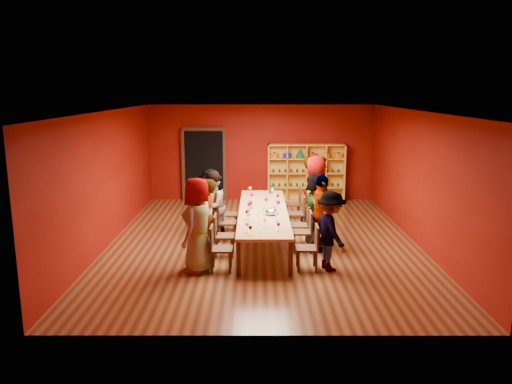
{
  "coord_description": "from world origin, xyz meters",
  "views": [
    {
      "loc": [
        -0.15,
        -11.1,
        3.48
      ],
      "look_at": [
        -0.16,
        0.12,
        1.15
      ],
      "focal_mm": 35.0,
      "sensor_mm": 36.0,
      "label": 1
    }
  ],
  "objects_px": {
    "person_left_3": "(211,200)",
    "person_right_4": "(311,189)",
    "person_left_0": "(198,225)",
    "person_right_0": "(331,231)",
    "chair_person_left_3": "(226,212)",
    "spittoon_bowl": "(271,212)",
    "person_left_1": "(207,218)",
    "chair_person_right_3": "(299,211)",
    "shelving_unit": "(306,170)",
    "chair_person_right_1": "(305,229)",
    "chair_person_left_2": "(224,220)",
    "tasting_table": "(263,212)",
    "wine_bottle": "(270,189)",
    "chair_person_right_0": "(311,245)",
    "person_right_1": "(321,214)",
    "chair_person_left_1": "(221,233)",
    "person_left_2": "(212,206)",
    "person_right_2": "(316,208)",
    "person_right_3": "(316,194)",
    "chair_person_right_2": "(303,223)",
    "chair_person_left_0": "(217,246)"
  },
  "relations": [
    {
      "from": "person_left_0",
      "to": "person_left_1",
      "type": "bearing_deg",
      "value": -169.32
    },
    {
      "from": "tasting_table",
      "to": "person_right_3",
      "type": "distance_m",
      "value": 1.62
    },
    {
      "from": "chair_person_right_0",
      "to": "person_right_0",
      "type": "relative_size",
      "value": 0.57
    },
    {
      "from": "person_left_2",
      "to": "wine_bottle",
      "type": "xyz_separation_m",
      "value": [
        1.39,
        1.83,
        0.05
      ]
    },
    {
      "from": "person_left_0",
      "to": "person_left_2",
      "type": "distance_m",
      "value": 1.96
    },
    {
      "from": "chair_person_right_1",
      "to": "chair_person_left_1",
      "type": "bearing_deg",
      "value": -170.7
    },
    {
      "from": "person_left_3",
      "to": "chair_person_right_1",
      "type": "relative_size",
      "value": 1.75
    },
    {
      "from": "chair_person_left_2",
      "to": "chair_person_right_3",
      "type": "xyz_separation_m",
      "value": [
        1.82,
        0.83,
        0.0
      ]
    },
    {
      "from": "person_left_0",
      "to": "person_right_0",
      "type": "bearing_deg",
      "value": 107.9
    },
    {
      "from": "tasting_table",
      "to": "shelving_unit",
      "type": "bearing_deg",
      "value": 72.08
    },
    {
      "from": "chair_person_right_1",
      "to": "wine_bottle",
      "type": "distance_m",
      "value": 2.73
    },
    {
      "from": "person_left_3",
      "to": "chair_person_right_2",
      "type": "distance_m",
      "value": 2.43
    },
    {
      "from": "person_right_0",
      "to": "person_right_1",
      "type": "bearing_deg",
      "value": -13.84
    },
    {
      "from": "person_left_2",
      "to": "chair_person_right_3",
      "type": "distance_m",
      "value": 2.27
    },
    {
      "from": "person_left_2",
      "to": "chair_person_right_0",
      "type": "bearing_deg",
      "value": 65.21
    },
    {
      "from": "person_left_0",
      "to": "chair_person_left_2",
      "type": "bearing_deg",
      "value": -174.16
    },
    {
      "from": "tasting_table",
      "to": "chair_person_right_0",
      "type": "xyz_separation_m",
      "value": [
        0.91,
        -1.81,
        -0.2
      ]
    },
    {
      "from": "chair_person_right_0",
      "to": "chair_person_right_3",
      "type": "relative_size",
      "value": 1.0
    },
    {
      "from": "wine_bottle",
      "to": "person_left_1",
      "type": "bearing_deg",
      "value": -115.81
    },
    {
      "from": "shelving_unit",
      "to": "chair_person_right_3",
      "type": "height_order",
      "value": "shelving_unit"
    },
    {
      "from": "chair_person_left_2",
      "to": "person_left_2",
      "type": "bearing_deg",
      "value": -180.0
    },
    {
      "from": "person_left_1",
      "to": "person_left_3",
      "type": "xyz_separation_m",
      "value": [
        -0.08,
        1.87,
        -0.05
      ]
    },
    {
      "from": "shelving_unit",
      "to": "person_left_3",
      "type": "relative_size",
      "value": 1.54
    },
    {
      "from": "shelving_unit",
      "to": "chair_person_left_1",
      "type": "distance_m",
      "value": 5.81
    },
    {
      "from": "chair_person_left_0",
      "to": "chair_person_right_3",
      "type": "relative_size",
      "value": 1.0
    },
    {
      "from": "chair_person_right_1",
      "to": "person_left_1",
      "type": "bearing_deg",
      "value": -171.92
    },
    {
      "from": "person_left_2",
      "to": "spittoon_bowl",
      "type": "distance_m",
      "value": 1.44
    },
    {
      "from": "chair_person_left_3",
      "to": "person_right_4",
      "type": "distance_m",
      "value": 2.51
    },
    {
      "from": "person_left_3",
      "to": "spittoon_bowl",
      "type": "relative_size",
      "value": 5.44
    },
    {
      "from": "chair_person_left_3",
      "to": "chair_person_right_2",
      "type": "distance_m",
      "value": 2.09
    },
    {
      "from": "person_left_3",
      "to": "chair_person_right_0",
      "type": "bearing_deg",
      "value": 42.8
    },
    {
      "from": "chair_person_left_0",
      "to": "person_right_4",
      "type": "distance_m",
      "value": 4.47
    },
    {
      "from": "chair_person_left_0",
      "to": "person_left_2",
      "type": "distance_m",
      "value": 2.0
    },
    {
      "from": "person_left_2",
      "to": "person_right_3",
      "type": "relative_size",
      "value": 0.87
    },
    {
      "from": "person_left_0",
      "to": "person_right_4",
      "type": "bearing_deg",
      "value": 162.85
    },
    {
      "from": "shelving_unit",
      "to": "chair_person_right_0",
      "type": "distance_m",
      "value": 6.16
    },
    {
      "from": "person_left_2",
      "to": "person_right_0",
      "type": "height_order",
      "value": "person_left_2"
    },
    {
      "from": "chair_person_right_3",
      "to": "shelving_unit",
      "type": "bearing_deg",
      "value": 81.87
    },
    {
      "from": "person_left_3",
      "to": "person_right_4",
      "type": "distance_m",
      "value": 2.81
    },
    {
      "from": "chair_person_left_3",
      "to": "chair_person_right_0",
      "type": "distance_m",
      "value": 3.24
    },
    {
      "from": "chair_person_right_0",
      "to": "person_right_3",
      "type": "relative_size",
      "value": 0.47
    },
    {
      "from": "chair_person_left_1",
      "to": "chair_person_left_2",
      "type": "relative_size",
      "value": 1.0
    },
    {
      "from": "person_left_0",
      "to": "person_right_1",
      "type": "distance_m",
      "value": 2.78
    },
    {
      "from": "chair_person_left_2",
      "to": "person_right_4",
      "type": "height_order",
      "value": "person_right_4"
    },
    {
      "from": "person_right_2",
      "to": "person_right_4",
      "type": "distance_m",
      "value": 2.16
    },
    {
      "from": "chair_person_left_3",
      "to": "spittoon_bowl",
      "type": "distance_m",
      "value": 1.72
    },
    {
      "from": "person_right_0",
      "to": "shelving_unit",
      "type": "bearing_deg",
      "value": -17.12
    },
    {
      "from": "shelving_unit",
      "to": "person_left_0",
      "type": "relative_size",
      "value": 1.31
    },
    {
      "from": "chair_person_left_3",
      "to": "tasting_table",
      "type": "bearing_deg",
      "value": -43.74
    },
    {
      "from": "person_left_2",
      "to": "person_left_0",
      "type": "bearing_deg",
      "value": 14.35
    }
  ]
}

